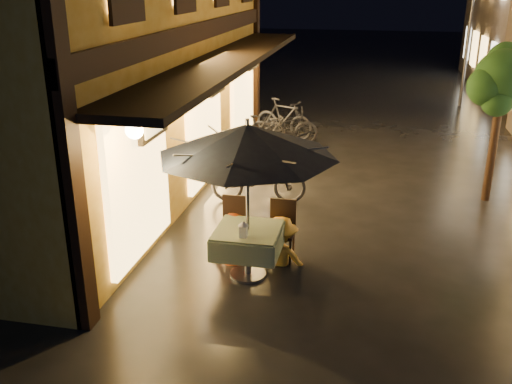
% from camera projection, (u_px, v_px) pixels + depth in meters
% --- Properties ---
extents(ground, '(90.00, 90.00, 0.00)m').
position_uv_depth(ground, '(358.00, 300.00, 8.11)').
color(ground, black).
rests_on(ground, ground).
extents(west_building, '(5.90, 11.40, 7.40)m').
position_uv_depth(west_building, '(93.00, 8.00, 11.57)').
color(west_building, '#B8862A').
rests_on(west_building, ground).
extents(street_tree, '(1.43, 1.20, 3.15)m').
position_uv_depth(street_tree, '(503.00, 82.00, 10.93)').
color(street_tree, black).
rests_on(street_tree, ground).
extents(streetlamp_far, '(0.36, 0.36, 4.23)m').
position_uv_depth(streetlamp_far, '(470.00, 21.00, 19.33)').
color(streetlamp_far, '#59595E').
rests_on(streetlamp_far, ground).
extents(cafe_table, '(0.99, 0.99, 0.78)m').
position_uv_depth(cafe_table, '(248.00, 241.00, 8.57)').
color(cafe_table, '#59595E').
rests_on(cafe_table, ground).
extents(patio_umbrella, '(2.63, 2.63, 2.46)m').
position_uv_depth(patio_umbrella, '(247.00, 140.00, 8.02)').
color(patio_umbrella, '#59595E').
rests_on(patio_umbrella, ground).
extents(cafe_chair_left, '(0.42, 0.42, 0.97)m').
position_uv_depth(cafe_chair_left, '(234.00, 222.00, 9.34)').
color(cafe_chair_left, black).
rests_on(cafe_chair_left, ground).
extents(cafe_chair_right, '(0.42, 0.42, 0.97)m').
position_uv_depth(cafe_chair_right, '(282.00, 226.00, 9.19)').
color(cafe_chair_right, black).
rests_on(cafe_chair_right, ground).
extents(table_lantern, '(0.16, 0.16, 0.25)m').
position_uv_depth(table_lantern, '(243.00, 228.00, 8.20)').
color(table_lantern, white).
rests_on(table_lantern, cafe_table).
extents(person_orange, '(0.80, 0.65, 1.54)m').
position_uv_depth(person_orange, '(232.00, 214.00, 9.05)').
color(person_orange, '#F45B0D').
rests_on(person_orange, ground).
extents(person_yellow, '(0.97, 0.56, 1.49)m').
position_uv_depth(person_yellow, '(281.00, 219.00, 8.94)').
color(person_yellow, yellow).
rests_on(person_yellow, ground).
extents(bicycle_0, '(1.99, 0.92, 1.01)m').
position_uv_depth(bicycle_0, '(258.00, 178.00, 11.49)').
color(bicycle_0, black).
rests_on(bicycle_0, ground).
extents(bicycle_1, '(1.59, 0.51, 0.94)m').
position_uv_depth(bicycle_1, '(257.00, 159.00, 12.82)').
color(bicycle_1, black).
rests_on(bicycle_1, ground).
extents(bicycle_2, '(1.94, 1.15, 0.96)m').
position_uv_depth(bicycle_2, '(278.00, 145.00, 13.87)').
color(bicycle_2, black).
rests_on(bicycle_2, ground).
extents(bicycle_3, '(1.89, 0.84, 1.09)m').
position_uv_depth(bicycle_3, '(266.00, 136.00, 14.35)').
color(bicycle_3, black).
rests_on(bicycle_3, ground).
extents(bicycle_4, '(1.95, 0.94, 0.98)m').
position_uv_depth(bicycle_4, '(283.00, 126.00, 15.56)').
color(bicycle_4, black).
rests_on(bicycle_4, ground).
extents(bicycle_5, '(1.92, 1.22, 1.12)m').
position_uv_depth(bicycle_5, '(284.00, 119.00, 16.12)').
color(bicycle_5, '#202129').
rests_on(bicycle_5, ground).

